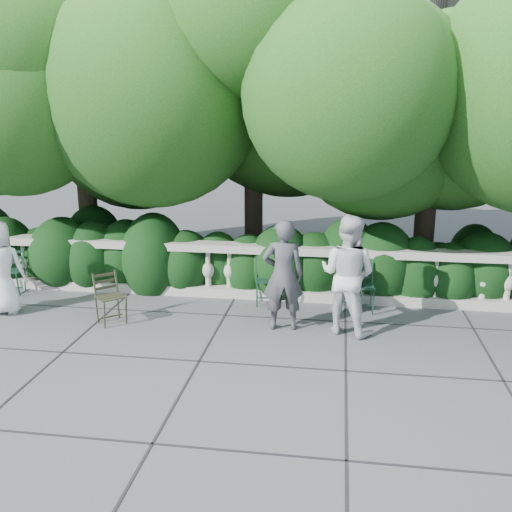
# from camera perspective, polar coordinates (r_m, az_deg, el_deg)

# --- Properties ---
(ground) EXTENTS (90.00, 90.00, 0.00)m
(ground) POSITION_cam_1_polar(r_m,az_deg,el_deg) (8.82, -0.97, -7.95)
(ground) COLOR #4A4C51
(ground) RESTS_ON ground
(balustrade) EXTENTS (12.00, 0.44, 1.00)m
(balustrade) POSITION_cam_1_polar(r_m,az_deg,el_deg) (10.33, 0.65, -1.63)
(balustrade) COLOR #9E998E
(balustrade) RESTS_ON ground
(shrub_hedge) EXTENTS (15.00, 2.60, 1.70)m
(shrub_hedge) POSITION_cam_1_polar(r_m,az_deg,el_deg) (11.61, 1.45, -2.27)
(shrub_hedge) COLOR black
(shrub_hedge) RESTS_ON ground
(tree_canopy) EXTENTS (15.04, 6.52, 6.78)m
(tree_canopy) POSITION_cam_1_polar(r_m,az_deg,el_deg) (11.24, 5.36, 17.56)
(tree_canopy) COLOR #3F3023
(tree_canopy) RESTS_ON ground
(chair_b) EXTENTS (0.51, 0.54, 0.84)m
(chair_b) POSITION_cam_1_polar(r_m,az_deg,el_deg) (11.49, -23.38, -3.72)
(chair_b) COLOR black
(chair_b) RESTS_ON ground
(chair_c) EXTENTS (0.47, 0.51, 0.84)m
(chair_c) POSITION_cam_1_polar(r_m,az_deg,el_deg) (9.82, 10.51, -5.77)
(chair_c) COLOR black
(chair_c) RESTS_ON ground
(chair_d) EXTENTS (0.46, 0.50, 0.84)m
(chair_d) POSITION_cam_1_polar(r_m,az_deg,el_deg) (9.90, 9.44, -5.56)
(chair_d) COLOR black
(chair_d) RESTS_ON ground
(chair_e) EXTENTS (0.51, 0.55, 0.84)m
(chair_e) POSITION_cam_1_polar(r_m,az_deg,el_deg) (10.01, 1.14, -5.12)
(chair_e) COLOR black
(chair_e) RESTS_ON ground
(chair_weathered) EXTENTS (0.65, 0.65, 0.84)m
(chair_weathered) POSITION_cam_1_polar(r_m,az_deg,el_deg) (9.46, -13.85, -6.79)
(chair_weathered) COLOR black
(chair_weathered) RESTS_ON ground
(person_businessman) EXTENTS (0.86, 0.64, 1.59)m
(person_businessman) POSITION_cam_1_polar(r_m,az_deg,el_deg) (10.40, -24.17, -1.10)
(person_businessman) COLOR white
(person_businessman) RESTS_ON ground
(person_woman_grey) EXTENTS (0.70, 0.52, 1.76)m
(person_woman_grey) POSITION_cam_1_polar(r_m,az_deg,el_deg) (8.81, 2.72, -1.92)
(person_woman_grey) COLOR #3D3D42
(person_woman_grey) RESTS_ON ground
(person_casual_man) EXTENTS (1.11, 1.01, 1.85)m
(person_casual_man) POSITION_cam_1_polar(r_m,az_deg,el_deg) (8.77, 9.13, -1.84)
(person_casual_man) COLOR silver
(person_casual_man) RESTS_ON ground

